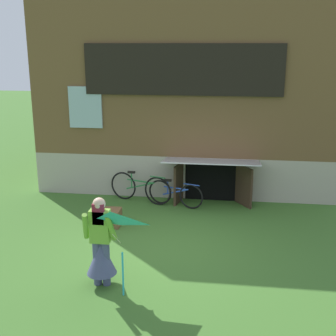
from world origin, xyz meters
The scene contains 7 objects.
ground_plane centered at (0.00, 0.00, 0.00)m, with size 60.00×60.00×0.00m, color #3D6B28.
log_house centered at (0.00, 5.34, 2.74)m, with size 8.21×5.80×5.48m.
person centered at (-0.92, -1.69, 0.68)m, with size 0.61×0.52×1.61m.
kite centered at (-0.58, -2.19, 1.23)m, with size 0.76×0.80×1.47m.
bicycle_blue centered at (-0.10, 2.38, 0.34)m, with size 1.48×0.51×0.70m.
bicycle_green centered at (-1.07, 2.57, 0.40)m, with size 1.73×0.60×0.82m.
wooden_crate centered at (-1.45, 0.88, 0.20)m, with size 0.49×0.41×0.40m, color brown.
Camera 1 is at (1.16, -8.48, 4.08)m, focal length 47.60 mm.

